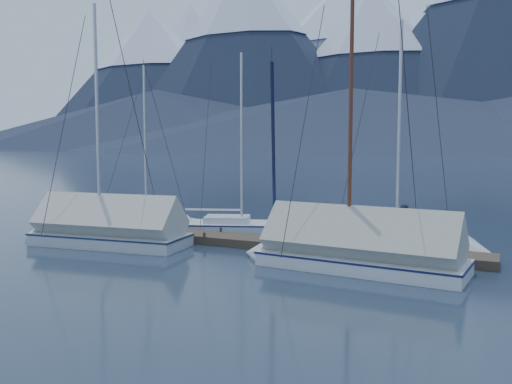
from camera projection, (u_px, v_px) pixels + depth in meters
ground at (233, 255)px, 20.10m from camera, size 1000.00×1000.00×0.00m
mountain_range at (503, 57)px, 347.53m from camera, size 877.00×584.00×150.50m
dock at (256, 243)px, 21.89m from camera, size 18.00×1.50×0.54m
mooring_posts at (245, 237)px, 22.08m from camera, size 15.12×1.52×0.35m
sailboat_open_left at (153, 223)px, 27.22m from camera, size 6.87×3.12×8.80m
sailboat_open_mid at (252, 228)px, 25.37m from camera, size 7.13×4.16×9.10m
sailboat_open_right at (409, 245)px, 21.28m from camera, size 7.67×3.78×9.77m
sailboat_covered_near at (344, 253)px, 18.12m from camera, size 7.98×3.36×10.14m
sailboat_covered_far at (97, 232)px, 22.16m from camera, size 7.75×3.29×10.60m
person at (405, 228)px, 19.16m from camera, size 0.56×0.70×1.65m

